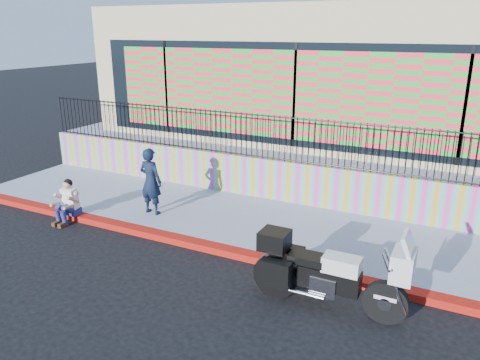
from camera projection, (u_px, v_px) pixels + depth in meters
The scene contains 10 objects.
ground at pixel (223, 253), 10.02m from camera, with size 90.00×90.00×0.00m, color black.
red_curb at pixel (223, 250), 10.00m from camera, with size 16.00×0.30×0.15m, color #9E140B.
sidewalk at pixel (255, 223), 11.40m from camera, with size 16.00×3.00×0.15m, color #9197AE.
mural_wall at pixel (280, 180), 12.57m from camera, with size 16.00×0.20×1.10m, color #ED3E9D.
metal_fence at pixel (282, 139), 12.21m from camera, with size 15.80×0.04×1.20m, color black, non-canonical shape.
elevated_platform at pixel (333, 143), 16.92m from camera, with size 16.00×10.00×1.25m, color #9197AE.
storefront_building at pixel (336, 70), 15.93m from camera, with size 14.00×8.06×4.00m.
police_motorcycle at pixel (326, 271), 7.89m from camera, with size 2.64×0.87×1.64m.
police_officer at pixel (151, 181), 11.56m from camera, with size 0.61×0.40×1.69m, color black.
seated_man at pixel (66, 205), 11.49m from camera, with size 0.54×0.71×1.06m.
Camera 1 is at (4.40, -7.91, 4.59)m, focal length 35.00 mm.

